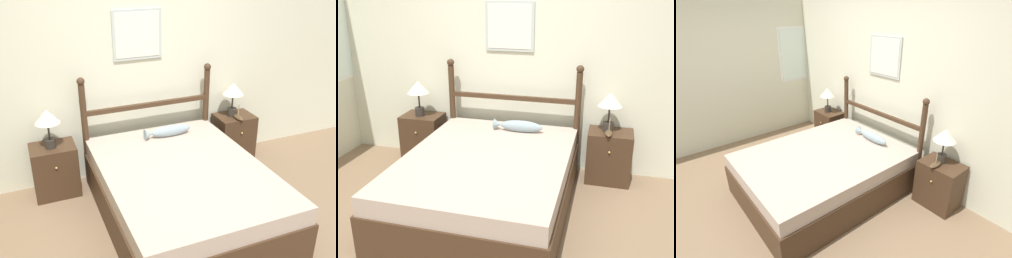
# 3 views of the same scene
# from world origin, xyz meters

# --- Properties ---
(ground_plane) EXTENTS (16.00, 16.00, 0.00)m
(ground_plane) POSITION_xyz_m (0.00, 0.00, 0.00)
(ground_plane) COLOR #7A6047
(wall_back) EXTENTS (6.40, 0.08, 2.55)m
(wall_back) POSITION_xyz_m (-0.00, 1.73, 1.28)
(wall_back) COLOR beige
(wall_back) RESTS_ON ground_plane
(wall_left) EXTENTS (0.08, 6.40, 2.55)m
(wall_left) POSITION_xyz_m (-2.13, 0.03, 1.28)
(wall_left) COLOR beige
(wall_left) RESTS_ON ground_plane
(bed) EXTENTS (1.53, 2.02, 0.55)m
(bed) POSITION_xyz_m (0.05, 0.59, 0.27)
(bed) COLOR #3D2819
(bed) RESTS_ON ground_plane
(headboard) EXTENTS (1.55, 0.08, 1.25)m
(headboard) POSITION_xyz_m (0.05, 1.57, 0.69)
(headboard) COLOR #3D2819
(headboard) RESTS_ON ground_plane
(nightstand_left) EXTENTS (0.47, 0.38, 0.57)m
(nightstand_left) POSITION_xyz_m (-1.05, 1.49, 0.28)
(nightstand_left) COLOR #3D2819
(nightstand_left) RESTS_ON ground_plane
(nightstand_right) EXTENTS (0.47, 0.38, 0.57)m
(nightstand_right) POSITION_xyz_m (1.16, 1.49, 0.28)
(nightstand_right) COLOR #3D2819
(nightstand_right) RESTS_ON ground_plane
(table_lamp_left) EXTENTS (0.25, 0.25, 0.42)m
(table_lamp_left) POSITION_xyz_m (-1.06, 1.47, 0.88)
(table_lamp_left) COLOR #2D2823
(table_lamp_left) RESTS_ON nightstand_left
(table_lamp_right) EXTENTS (0.25, 0.25, 0.42)m
(table_lamp_right) POSITION_xyz_m (1.12, 1.51, 0.88)
(table_lamp_right) COLOR #2D2823
(table_lamp_right) RESTS_ON nightstand_right
(model_boat) EXTENTS (0.07, 0.20, 0.19)m
(model_boat) POSITION_xyz_m (1.13, 1.38, 0.59)
(model_boat) COLOR #4C3823
(model_boat) RESTS_ON nightstand_right
(fish_pillow) EXTENTS (0.54, 0.11, 0.13)m
(fish_pillow) POSITION_xyz_m (0.18, 1.30, 0.61)
(fish_pillow) COLOR #8499A3
(fish_pillow) RESTS_ON bed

